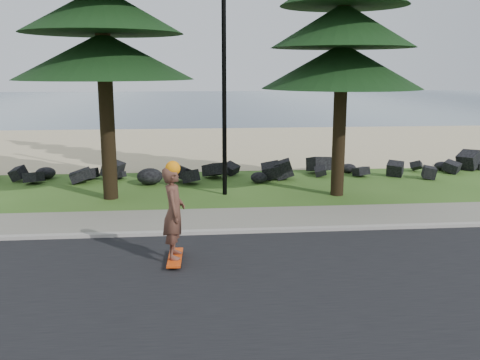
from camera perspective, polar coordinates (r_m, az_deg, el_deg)
The scene contains 9 objects.
ground at distance 13.77m, azimuth -0.75°, elevation -4.60°, with size 160.00×160.00×0.00m, color #33591B.
road at distance 9.55m, azimuth 1.50°, elevation -12.17°, with size 160.00×7.00×0.02m, color black.
kerb at distance 12.89m, azimuth -0.42°, elevation -5.51°, with size 160.00×0.20×0.10m, color #A7A096.
sidewalk at distance 13.95m, azimuth -0.81°, elevation -4.21°, with size 160.00×2.00×0.08m, color gray.
beach_sand at distance 27.95m, azimuth -3.17°, elevation 3.83°, with size 160.00×15.00×0.01m, color #CFB88A.
ocean at distance 64.29m, azimuth -4.49°, elevation 8.34°, with size 160.00×58.00×0.01m, color #30475C.
seawall_boulders at distance 19.19m, azimuth -2.11°, elevation 0.12°, with size 60.00×2.40×1.10m, color black, non-canonical shape.
lamp_post at distance 16.40m, azimuth -1.72°, elevation 12.67°, with size 0.25×0.14×8.14m.
skateboarder at distance 10.82m, azimuth -7.06°, elevation -3.50°, with size 0.47×1.13×2.09m.
Camera 1 is at (-1.06, -13.16, 3.90)m, focal length 40.00 mm.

